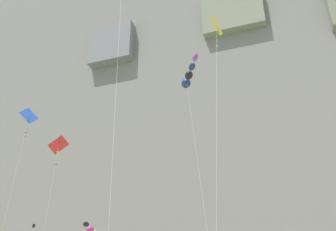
{
  "coord_description": "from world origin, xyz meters",
  "views": [
    {
      "loc": [
        6.38,
        -3.19,
        2.93
      ],
      "look_at": [
        -1.14,
        18.62,
        15.0
      ],
      "focal_mm": 40.16,
      "sensor_mm": 36.0,
      "label": 1
    }
  ],
  "objects_px": {
    "kite_diamond_mid_center": "(58,147)",
    "kite_windsock_high_center": "(189,76)",
    "kite_diamond_far_left": "(28,121)",
    "kite_delta_high_right": "(36,226)",
    "kite_diamond_near_cliff": "(216,32)"
  },
  "relations": [
    {
      "from": "kite_diamond_far_left",
      "to": "kite_diamond_near_cliff",
      "type": "bearing_deg",
      "value": -11.43
    },
    {
      "from": "kite_diamond_near_cliff",
      "to": "kite_windsock_high_center",
      "type": "distance_m",
      "value": 4.35
    },
    {
      "from": "kite_delta_high_right",
      "to": "kite_windsock_high_center",
      "type": "distance_m",
      "value": 27.14
    },
    {
      "from": "kite_diamond_far_left",
      "to": "kite_delta_high_right",
      "type": "relative_size",
      "value": 1.82
    },
    {
      "from": "kite_diamond_mid_center",
      "to": "kite_windsock_high_center",
      "type": "relative_size",
      "value": 1.04
    },
    {
      "from": "kite_delta_high_right",
      "to": "kite_diamond_near_cliff",
      "type": "bearing_deg",
      "value": -28.5
    },
    {
      "from": "kite_diamond_mid_center",
      "to": "kite_diamond_near_cliff",
      "type": "height_order",
      "value": "kite_diamond_near_cliff"
    },
    {
      "from": "kite_diamond_mid_center",
      "to": "kite_diamond_far_left",
      "type": "relative_size",
      "value": 0.99
    },
    {
      "from": "kite_diamond_mid_center",
      "to": "kite_windsock_high_center",
      "type": "distance_m",
      "value": 21.19
    },
    {
      "from": "kite_diamond_near_cliff",
      "to": "kite_diamond_mid_center",
      "type": "bearing_deg",
      "value": 153.28
    },
    {
      "from": "kite_diamond_far_left",
      "to": "kite_windsock_high_center",
      "type": "relative_size",
      "value": 1.05
    },
    {
      "from": "kite_delta_high_right",
      "to": "kite_diamond_mid_center",
      "type": "bearing_deg",
      "value": -38.33
    },
    {
      "from": "kite_diamond_far_left",
      "to": "kite_delta_high_right",
      "type": "distance_m",
      "value": 13.73
    },
    {
      "from": "kite_diamond_far_left",
      "to": "kite_delta_high_right",
      "type": "bearing_deg",
      "value": 114.21
    },
    {
      "from": "kite_diamond_mid_center",
      "to": "kite_delta_high_right",
      "type": "distance_m",
      "value": 9.7
    }
  ]
}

